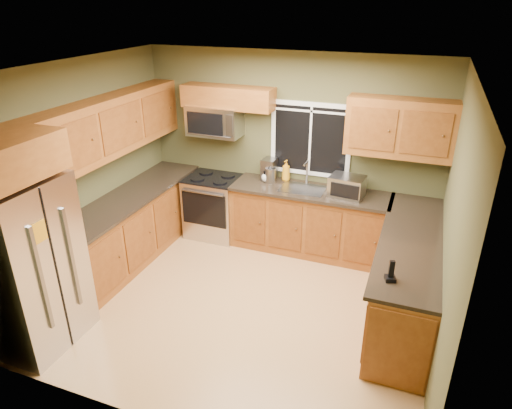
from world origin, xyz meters
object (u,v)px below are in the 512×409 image
Objects in this scene: toaster_oven at (347,186)px; range at (214,206)px; soap_bottle_a at (286,170)px; kettle at (270,174)px; coffee_maker at (269,170)px; paper_towel_roll at (333,185)px; soap_bottle_b at (334,183)px; microwave at (215,121)px; soap_bottle_c at (267,175)px; cordless_phone at (391,275)px; refrigerator at (28,266)px.

range is at bearing 179.35° from toaster_oven.
kettle is at bearing -139.85° from soap_bottle_a.
paper_towel_roll is at bearing -10.43° from coffee_maker.
soap_bottle_b is at bearing 143.30° from toaster_oven.
soap_bottle_c is (0.80, -0.05, -0.70)m from microwave.
refrigerator is at bearing -164.41° from cordless_phone.
kettle is 0.89m from soap_bottle_b.
paper_towel_roll is (2.45, 2.76, 0.17)m from refrigerator.
soap_bottle_b is 2.17m from cordless_phone.
coffee_maker reaches higher than range.
paper_towel_roll is (0.95, -0.18, -0.02)m from coffee_maker.
range is at bearing -173.51° from soap_bottle_c.
microwave is 3.41m from cordless_phone.
refrigerator is 2.89m from range.
microwave reaches higher than toaster_oven.
range is at bearing -168.19° from coffee_maker.
range is at bearing -175.85° from soap_bottle_b.
range is 1.85m from soap_bottle_b.
refrigerator is at bearing -118.56° from kettle.
toaster_oven is at bearing -5.26° from kettle.
coffee_maker is 1.03× the size of soap_bottle_a.
soap_bottle_a is at bearing 12.47° from range.
paper_towel_roll is at bearing 175.28° from toaster_oven.
soap_bottle_a reaches higher than soap_bottle_b.
soap_bottle_c is at bearing 62.50° from refrigerator.
range is 3.30m from cordless_phone.
toaster_oven is 0.94m from soap_bottle_a.
refrigerator reaches higher than paper_towel_roll.
toaster_oven is (2.64, 2.75, 0.18)m from refrigerator.
toaster_oven is 2.53× the size of soap_bottle_c.
paper_towel_roll reaches higher than soap_bottle_c.
soap_bottle_b is (0.89, 0.05, -0.02)m from kettle.
cordless_phone reaches higher than range.
microwave reaches higher than refrigerator.
coffee_maker is at bearing 169.57° from paper_towel_roll.
soap_bottle_b is at bearing 4.15° from range.
paper_towel_roll is at bearing -5.79° from soap_bottle_c.
toaster_oven is 1.70× the size of paper_towel_roll.
cordless_phone is at bearing -34.15° from range.
paper_towel_roll is (-0.19, 0.02, -0.01)m from toaster_oven.
microwave is 1.61× the size of toaster_oven.
refrigerator is at bearing -103.34° from microwave.
soap_bottle_a reaches higher than paper_towel_roll.
soap_bottle_a is 0.28m from soap_bottle_c.
soap_bottle_a is at bearing 161.79° from paper_towel_roll.
kettle is at bearing -59.71° from coffee_maker.
toaster_oven reaches higher than cordless_phone.
soap_bottle_c is at bearing 174.38° from toaster_oven.
toaster_oven is 1.95m from cordless_phone.
coffee_maker reaches higher than paper_towel_roll.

